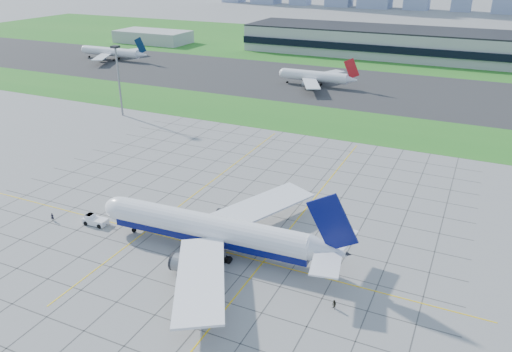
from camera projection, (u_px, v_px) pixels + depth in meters
The scene contains 14 objects.
ground at pixel (190, 237), 106.21m from camera, with size 1400.00×1400.00×0.00m, color gray.
grass_median at pixel (322, 121), 180.76m from camera, with size 700.00×35.00×0.04m, color #257320.
asphalt_taxiway at pixel (360, 87), 226.32m from camera, with size 700.00×75.00×0.04m, color #383838.
grass_far at pixel (403, 49), 317.46m from camera, with size 700.00×145.00×0.04m, color #257320.
apron_markings at pixel (217, 215), 115.22m from camera, with size 120.00×130.00×0.03m.
terminal at pixel (470, 47), 278.01m from camera, with size 260.00×43.00×15.80m.
service_block at pixel (153, 37), 340.33m from camera, with size 50.00×25.00×8.00m, color #B7B7B2.
light_mast at pixel (118, 72), 180.52m from camera, with size 2.50×2.50×25.60m.
airliner at pixel (212, 230), 99.68m from camera, with size 54.87×55.51×17.26m.
pushback_tug at pixel (95, 220), 110.99m from camera, with size 8.07×3.05×2.23m.
crew_near at pixel (52, 217), 112.43m from camera, with size 0.69×0.45×1.88m, color black.
crew_far at pixel (334, 305), 84.27m from camera, with size 0.87×0.68×1.78m, color #2A281C.
distant_jet_0 at pixel (112, 52), 284.06m from camera, with size 43.58×42.66×14.08m.
distant_jet_1 at pixel (316, 76), 226.81m from camera, with size 35.49×42.66×14.08m.
Camera 1 is at (51.51, -77.26, 55.00)m, focal length 35.00 mm.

